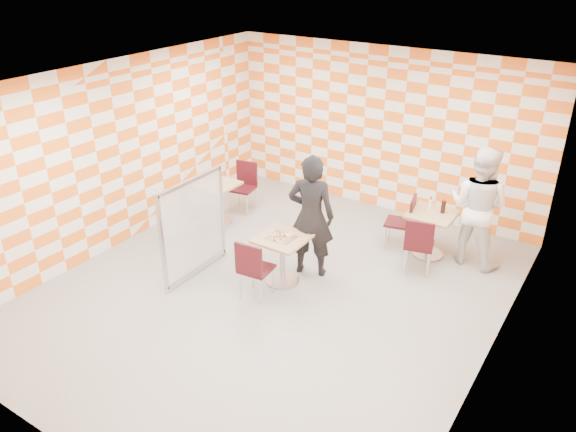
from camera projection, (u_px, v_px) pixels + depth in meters
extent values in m
plane|color=#979791|center=(275.00, 290.00, 8.19)|extent=(7.00, 7.00, 0.00)
plane|color=white|center=(272.00, 85.00, 6.88)|extent=(7.00, 7.00, 0.00)
plane|color=white|center=(383.00, 130.00, 10.17)|extent=(6.00, 0.00, 6.00)
plane|color=white|center=(120.00, 155.00, 9.01)|extent=(0.00, 7.00, 7.00)
plane|color=white|center=(502.00, 258.00, 6.06)|extent=(0.00, 7.00, 7.00)
cube|color=tan|center=(282.00, 238.00, 8.08)|extent=(0.70, 0.70, 0.04)
cylinder|color=#A5A5AA|center=(282.00, 260.00, 8.24)|extent=(0.08, 0.08, 0.70)
cylinder|color=#A5A5AA|center=(282.00, 280.00, 8.40)|extent=(0.50, 0.50, 0.03)
cube|color=tan|center=(432.00, 214.00, 8.80)|extent=(0.70, 0.70, 0.04)
cylinder|color=#A5A5AA|center=(430.00, 234.00, 8.96)|extent=(0.08, 0.08, 0.70)
cylinder|color=#A5A5AA|center=(427.00, 254.00, 9.12)|extent=(0.50, 0.50, 0.03)
cube|color=tan|center=(216.00, 185.00, 9.87)|extent=(0.70, 0.70, 0.04)
cylinder|color=#A5A5AA|center=(217.00, 203.00, 10.03)|extent=(0.08, 0.08, 0.70)
cylinder|color=#A5A5AA|center=(218.00, 221.00, 10.18)|extent=(0.50, 0.50, 0.03)
cube|color=#380B11|center=(256.00, 269.00, 7.87)|extent=(0.46, 0.46, 0.04)
cube|color=#380B11|center=(248.00, 260.00, 7.60)|extent=(0.42, 0.08, 0.45)
cylinder|color=silver|center=(273.00, 280.00, 8.03)|extent=(0.03, 0.03, 0.43)
cylinder|color=silver|center=(253.00, 274.00, 8.18)|extent=(0.03, 0.03, 0.43)
cylinder|color=silver|center=(261.00, 292.00, 7.76)|extent=(0.03, 0.03, 0.43)
cylinder|color=silver|center=(240.00, 286.00, 7.91)|extent=(0.03, 0.03, 0.43)
cube|color=#380B11|center=(419.00, 245.00, 8.49)|extent=(0.51, 0.51, 0.04)
cube|color=#380B11|center=(419.00, 236.00, 8.21)|extent=(0.42, 0.14, 0.45)
cylinder|color=silver|center=(430.00, 255.00, 8.69)|extent=(0.03, 0.03, 0.43)
cylinder|color=silver|center=(408.00, 251.00, 8.79)|extent=(0.03, 0.03, 0.43)
cylinder|color=silver|center=(428.00, 265.00, 8.40)|extent=(0.03, 0.03, 0.43)
cylinder|color=silver|center=(405.00, 262.00, 8.50)|extent=(0.03, 0.03, 0.43)
cube|color=#380B11|center=(399.00, 223.00, 9.16)|extent=(0.50, 0.50, 0.04)
cube|color=#380B11|center=(412.00, 211.00, 8.99)|extent=(0.13, 0.42, 0.45)
cylinder|color=silver|center=(389.00, 229.00, 9.46)|extent=(0.03, 0.03, 0.43)
cylinder|color=silver|center=(385.00, 238.00, 9.17)|extent=(0.03, 0.03, 0.43)
cylinder|color=silver|center=(409.00, 233.00, 9.35)|extent=(0.03, 0.03, 0.43)
cylinder|color=silver|center=(406.00, 242.00, 9.07)|extent=(0.03, 0.03, 0.43)
cube|color=#380B11|center=(198.00, 213.00, 9.49)|extent=(0.55, 0.55, 0.04)
cube|color=#380B11|center=(185.00, 202.00, 9.28)|extent=(0.40, 0.21, 0.45)
cylinder|color=silver|center=(212.00, 227.00, 9.55)|extent=(0.03, 0.03, 0.43)
cylinder|color=silver|center=(203.00, 219.00, 9.81)|extent=(0.03, 0.03, 0.43)
cylinder|color=silver|center=(194.00, 232.00, 9.38)|extent=(0.03, 0.03, 0.43)
cylinder|color=silver|center=(185.00, 224.00, 9.64)|extent=(0.03, 0.03, 0.43)
cube|color=#380B11|center=(243.00, 189.00, 10.42)|extent=(0.49, 0.49, 0.04)
cube|color=#380B11|center=(247.00, 173.00, 10.48)|extent=(0.42, 0.12, 0.45)
cylinder|color=silver|center=(231.00, 202.00, 10.44)|extent=(0.03, 0.03, 0.43)
cylinder|color=silver|center=(247.00, 205.00, 10.32)|extent=(0.03, 0.03, 0.43)
cylinder|color=silver|center=(239.00, 195.00, 10.72)|extent=(0.03, 0.03, 0.43)
cylinder|color=silver|center=(255.00, 198.00, 10.60)|extent=(0.03, 0.03, 0.43)
cube|color=white|center=(194.00, 226.00, 8.27)|extent=(0.02, 1.30, 1.40)
cube|color=#B2B2B7|center=(190.00, 181.00, 7.96)|extent=(0.05, 1.30, 0.05)
cube|color=#B2B2B7|center=(197.00, 268.00, 8.59)|extent=(0.05, 1.30, 0.05)
cube|color=#B2B2B7|center=(162.00, 244.00, 7.78)|extent=(0.05, 0.05, 1.50)
cylinder|color=#B2B2B7|center=(167.00, 291.00, 8.13)|extent=(0.08, 0.08, 0.05)
cube|color=#B2B2B7|center=(221.00, 210.00, 8.76)|extent=(0.05, 0.05, 1.50)
cylinder|color=#B2B2B7|center=(224.00, 253.00, 9.10)|extent=(0.08, 0.08, 0.05)
imported|color=black|center=(311.00, 216.00, 8.24)|extent=(0.80, 0.65, 1.90)
imported|color=white|center=(478.00, 206.00, 8.54)|extent=(1.02, 0.85, 1.91)
cube|color=silver|center=(281.00, 238.00, 8.06)|extent=(0.38, 0.34, 0.01)
cone|color=tan|center=(281.00, 237.00, 8.05)|extent=(0.40, 0.40, 0.02)
cone|color=#F2D88C|center=(282.00, 235.00, 8.06)|extent=(0.33, 0.33, 0.01)
cylinder|color=maroon|center=(274.00, 237.00, 8.00)|extent=(0.04, 0.04, 0.01)
cylinder|color=maroon|center=(281.00, 239.00, 7.95)|extent=(0.04, 0.04, 0.01)
cylinder|color=maroon|center=(281.00, 236.00, 8.03)|extent=(0.04, 0.04, 0.01)
cylinder|color=maroon|center=(280.00, 234.00, 8.09)|extent=(0.04, 0.04, 0.01)
cylinder|color=maroon|center=(285.00, 236.00, 8.02)|extent=(0.04, 0.04, 0.01)
torus|color=black|center=(283.00, 237.00, 7.99)|extent=(0.03, 0.03, 0.01)
torus|color=black|center=(278.00, 237.00, 8.01)|extent=(0.03, 0.03, 0.01)
torus|color=black|center=(284.00, 235.00, 8.06)|extent=(0.03, 0.03, 0.01)
torus|color=black|center=(277.00, 235.00, 8.06)|extent=(0.03, 0.03, 0.01)
cylinder|color=white|center=(430.00, 204.00, 8.91)|extent=(0.06, 0.06, 0.16)
cylinder|color=red|center=(431.00, 198.00, 8.87)|extent=(0.04, 0.04, 0.04)
cylinder|color=black|center=(443.00, 207.00, 8.76)|extent=(0.07, 0.07, 0.20)
cylinder|color=red|center=(444.00, 200.00, 8.71)|extent=(0.03, 0.03, 0.03)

